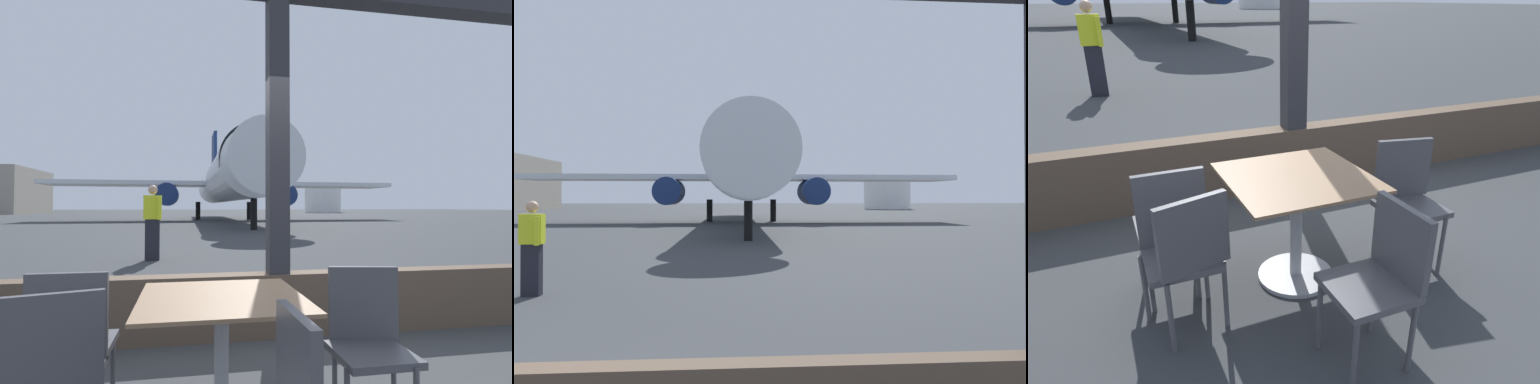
% 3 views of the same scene
% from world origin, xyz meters
% --- Properties ---
extents(ground_plane, '(220.00, 220.00, 0.00)m').
position_xyz_m(ground_plane, '(0.00, 40.00, 0.00)').
color(ground_plane, '#383A3D').
extents(window_frame, '(9.09, 0.24, 3.58)m').
position_xyz_m(window_frame, '(0.00, 0.00, 1.29)').
color(window_frame, brown).
rests_on(window_frame, ground).
extents(dining_table, '(0.88, 0.88, 0.76)m').
position_xyz_m(dining_table, '(-0.69, -1.55, 0.48)').
color(dining_table, '#8C6B4C').
rests_on(dining_table, ground).
extents(cafe_chair_window_left, '(0.47, 0.47, 0.88)m').
position_xyz_m(cafe_chair_window_left, '(-1.46, -1.81, 0.52)').
color(cafe_chair_window_left, '#4C4C51').
rests_on(cafe_chair_window_left, ground).
extents(cafe_chair_aisle_left, '(0.40, 0.40, 0.91)m').
position_xyz_m(cafe_chair_aisle_left, '(-1.48, -1.46, 0.55)').
color(cafe_chair_aisle_left, '#4C4C51').
rests_on(cafe_chair_aisle_left, ground).
extents(cafe_chair_aisle_right, '(0.45, 0.45, 0.89)m').
position_xyz_m(cafe_chair_aisle_right, '(0.12, -1.65, 0.53)').
color(cafe_chair_aisle_right, '#4C4C51').
rests_on(cafe_chair_aisle_right, ground).
extents(airplane, '(30.73, 34.47, 10.42)m').
position_xyz_m(airplane, '(2.68, 30.02, 3.53)').
color(airplane, silver).
rests_on(airplane, ground).
extents(ground_crew_worker, '(0.40, 0.46, 1.74)m').
position_xyz_m(ground_crew_worker, '(-1.63, 5.58, 0.90)').
color(ground_crew_worker, black).
rests_on(ground_crew_worker, ground).
extents(fuel_storage_tank, '(7.25, 7.25, 5.22)m').
position_xyz_m(fuel_storage_tank, '(26.61, 71.36, 2.61)').
color(fuel_storage_tank, white).
rests_on(fuel_storage_tank, ground).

